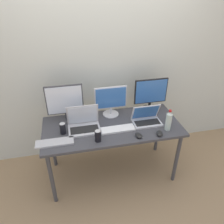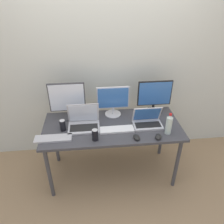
{
  "view_description": "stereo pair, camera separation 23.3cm",
  "coord_description": "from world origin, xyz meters",
  "px_view_note": "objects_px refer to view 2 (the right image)",
  "views": [
    {
      "loc": [
        -0.44,
        -2.0,
        2.17
      ],
      "look_at": [
        0.0,
        0.0,
        0.92
      ],
      "focal_mm": 35.0,
      "sensor_mm": 36.0,
      "label": 1
    },
    {
      "loc": [
        -0.21,
        -2.04,
        2.17
      ],
      "look_at": [
        0.0,
        0.0,
        0.92
      ],
      "focal_mm": 35.0,
      "sensor_mm": 36.0,
      "label": 2
    }
  ],
  "objects_px": {
    "mouse_by_keyboard": "(158,137)",
    "soda_can_near_keyboard": "(63,125)",
    "monitor_right": "(154,96)",
    "water_bottle": "(169,124)",
    "laptop_secondary": "(147,121)",
    "keyboard_aux": "(117,129)",
    "monitor_left": "(67,100)",
    "mouse_by_laptop": "(137,137)",
    "monitor_center": "(113,100)",
    "soda_can_by_laptop": "(95,135)",
    "keyboard_main": "(53,138)",
    "work_desk": "(112,130)",
    "laptop_silver": "(84,122)"
  },
  "relations": [
    {
      "from": "mouse_by_laptop",
      "to": "laptop_silver",
      "type": "bearing_deg",
      "value": 144.93
    },
    {
      "from": "monitor_center",
      "to": "mouse_by_keyboard",
      "type": "height_order",
      "value": "monitor_center"
    },
    {
      "from": "laptop_silver",
      "to": "keyboard_main",
      "type": "bearing_deg",
      "value": -147.77
    },
    {
      "from": "mouse_by_keyboard",
      "to": "soda_can_near_keyboard",
      "type": "relative_size",
      "value": 0.82
    },
    {
      "from": "work_desk",
      "to": "laptop_secondary",
      "type": "relative_size",
      "value": 4.81
    },
    {
      "from": "mouse_by_keyboard",
      "to": "water_bottle",
      "type": "height_order",
      "value": "water_bottle"
    },
    {
      "from": "monitor_right",
      "to": "water_bottle",
      "type": "distance_m",
      "value": 0.47
    },
    {
      "from": "monitor_center",
      "to": "soda_can_by_laptop",
      "type": "bearing_deg",
      "value": -116.45
    },
    {
      "from": "laptop_secondary",
      "to": "keyboard_aux",
      "type": "bearing_deg",
      "value": -167.92
    },
    {
      "from": "keyboard_aux",
      "to": "soda_can_by_laptop",
      "type": "xyz_separation_m",
      "value": [
        -0.24,
        -0.14,
        0.05
      ]
    },
    {
      "from": "mouse_by_keyboard",
      "to": "monitor_center",
      "type": "bearing_deg",
      "value": 148.98
    },
    {
      "from": "work_desk",
      "to": "soda_can_near_keyboard",
      "type": "xyz_separation_m",
      "value": [
        -0.55,
        -0.03,
        0.13
      ]
    },
    {
      "from": "monitor_left",
      "to": "monitor_right",
      "type": "bearing_deg",
      "value": 0.88
    },
    {
      "from": "work_desk",
      "to": "laptop_silver",
      "type": "height_order",
      "value": "laptop_silver"
    },
    {
      "from": "work_desk",
      "to": "monitor_right",
      "type": "xyz_separation_m",
      "value": [
        0.54,
        0.25,
        0.29
      ]
    },
    {
      "from": "monitor_right",
      "to": "water_bottle",
      "type": "bearing_deg",
      "value": -84.35
    },
    {
      "from": "work_desk",
      "to": "mouse_by_laptop",
      "type": "bearing_deg",
      "value": -48.9
    },
    {
      "from": "monitor_right",
      "to": "soda_can_by_laptop",
      "type": "bearing_deg",
      "value": -146.79
    },
    {
      "from": "mouse_by_keyboard",
      "to": "laptop_secondary",
      "type": "bearing_deg",
      "value": 121.84
    },
    {
      "from": "laptop_silver",
      "to": "keyboard_aux",
      "type": "distance_m",
      "value": 0.38
    },
    {
      "from": "monitor_left",
      "to": "water_bottle",
      "type": "height_order",
      "value": "monitor_left"
    },
    {
      "from": "keyboard_main",
      "to": "mouse_by_keyboard",
      "type": "distance_m",
      "value": 1.1
    },
    {
      "from": "monitor_left",
      "to": "mouse_by_laptop",
      "type": "xyz_separation_m",
      "value": [
        0.73,
        -0.49,
        -0.22
      ]
    },
    {
      "from": "work_desk",
      "to": "water_bottle",
      "type": "xyz_separation_m",
      "value": [
        0.59,
        -0.21,
        0.18
      ]
    },
    {
      "from": "laptop_secondary",
      "to": "mouse_by_laptop",
      "type": "distance_m",
      "value": 0.3
    },
    {
      "from": "water_bottle",
      "to": "monitor_left",
      "type": "bearing_deg",
      "value": 158.1
    },
    {
      "from": "monitor_right",
      "to": "soda_can_by_laptop",
      "type": "distance_m",
      "value": 0.9
    },
    {
      "from": "keyboard_aux",
      "to": "mouse_by_laptop",
      "type": "bearing_deg",
      "value": -42.47
    },
    {
      "from": "keyboard_main",
      "to": "soda_can_near_keyboard",
      "type": "height_order",
      "value": "soda_can_near_keyboard"
    },
    {
      "from": "monitor_center",
      "to": "mouse_by_keyboard",
      "type": "relative_size",
      "value": 3.72
    },
    {
      "from": "soda_can_by_laptop",
      "to": "mouse_by_laptop",
      "type": "bearing_deg",
      "value": -3.37
    },
    {
      "from": "laptop_secondary",
      "to": "monitor_right",
      "type": "bearing_deg",
      "value": 62.49
    },
    {
      "from": "keyboard_main",
      "to": "keyboard_aux",
      "type": "relative_size",
      "value": 1.0
    },
    {
      "from": "keyboard_aux",
      "to": "keyboard_main",
      "type": "bearing_deg",
      "value": -173.31
    },
    {
      "from": "monitor_left",
      "to": "soda_can_near_keyboard",
      "type": "relative_size",
      "value": 3.53
    },
    {
      "from": "monitor_right",
      "to": "water_bottle",
      "type": "height_order",
      "value": "monitor_right"
    },
    {
      "from": "laptop_secondary",
      "to": "mouse_by_laptop",
      "type": "height_order",
      "value": "laptop_secondary"
    },
    {
      "from": "monitor_center",
      "to": "soda_can_by_laptop",
      "type": "relative_size",
      "value": 3.04
    },
    {
      "from": "monitor_left",
      "to": "soda_can_near_keyboard",
      "type": "distance_m",
      "value": 0.32
    },
    {
      "from": "soda_can_near_keyboard",
      "to": "mouse_by_keyboard",
      "type": "bearing_deg",
      "value": -14.0
    },
    {
      "from": "soda_can_near_keyboard",
      "to": "monitor_left",
      "type": "bearing_deg",
      "value": 79.32
    },
    {
      "from": "monitor_left",
      "to": "mouse_by_keyboard",
      "type": "height_order",
      "value": "monitor_left"
    },
    {
      "from": "laptop_silver",
      "to": "laptop_secondary",
      "type": "relative_size",
      "value": 1.07
    },
    {
      "from": "mouse_by_keyboard",
      "to": "water_bottle",
      "type": "bearing_deg",
      "value": 50.47
    },
    {
      "from": "mouse_by_keyboard",
      "to": "mouse_by_laptop",
      "type": "distance_m",
      "value": 0.23
    },
    {
      "from": "monitor_right",
      "to": "mouse_by_laptop",
      "type": "relative_size",
      "value": 4.05
    },
    {
      "from": "monitor_right",
      "to": "keyboard_aux",
      "type": "distance_m",
      "value": 0.64
    },
    {
      "from": "keyboard_main",
      "to": "mouse_by_laptop",
      "type": "height_order",
      "value": "mouse_by_laptop"
    },
    {
      "from": "laptop_silver",
      "to": "mouse_by_laptop",
      "type": "height_order",
      "value": "laptop_silver"
    },
    {
      "from": "monitor_right",
      "to": "keyboard_aux",
      "type": "bearing_deg",
      "value": -145.52
    }
  ]
}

